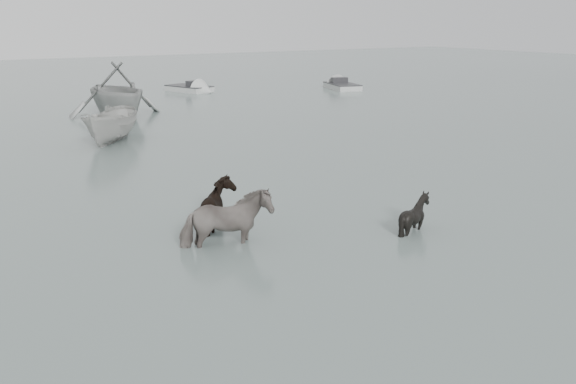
{
  "coord_description": "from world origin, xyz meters",
  "views": [
    {
      "loc": [
        -7.76,
        -11.04,
        4.87
      ],
      "look_at": [
        -0.44,
        0.99,
        1.0
      ],
      "focal_mm": 40.0,
      "sensor_mm": 36.0,
      "label": 1
    }
  ],
  "objects": [
    {
      "name": "ground",
      "position": [
        0.0,
        0.0,
        0.0
      ],
      "size": [
        140.0,
        140.0,
        0.0
      ],
      "primitive_type": "plane",
      "color": "#4C5A57",
      "rests_on": "ground"
    },
    {
      "name": "pony_black",
      "position": [
        2.22,
        -0.33,
        0.59
      ],
      "size": [
        1.34,
        1.27,
        1.18
      ],
      "primitive_type": "imported",
      "rotation": [
        0.0,
        0.0,
        1.2
      ],
      "color": "black",
      "rests_on": "ground"
    },
    {
      "name": "boat_small",
      "position": [
        -0.68,
        14.0,
        0.77
      ],
      "size": [
        3.6,
        4.07,
        1.54
      ],
      "primitive_type": "imported",
      "rotation": [
        0.0,
        0.0,
        -0.65
      ],
      "color": "#A7A6A2",
      "rests_on": "ground"
    },
    {
      "name": "pony_pinto",
      "position": [
        -2.03,
        1.0,
        0.84
      ],
      "size": [
        2.12,
        1.28,
        1.68
      ],
      "primitive_type": "imported",
      "rotation": [
        0.0,
        0.0,
        1.37
      ],
      "color": "black",
      "rests_on": "ground"
    },
    {
      "name": "skiff_port",
      "position": [
        18.65,
        25.15,
        0.38
      ],
      "size": [
        2.67,
        4.84,
        0.75
      ],
      "primitive_type": null,
      "rotation": [
        0.0,
        0.0,
        1.32
      ],
      "color": "#A9ACA9",
      "rests_on": "ground"
    },
    {
      "name": "rowboat_trail",
      "position": [
        1.66,
        20.95,
        1.43
      ],
      "size": [
        5.14,
        5.81,
        2.86
      ],
      "primitive_type": "imported",
      "rotation": [
        0.0,
        0.0,
        3.23
      ],
      "color": "#959795",
      "rests_on": "ground"
    },
    {
      "name": "skiff_mid",
      "position": [
        9.04,
        29.33,
        0.38
      ],
      "size": [
        2.94,
        4.7,
        0.75
      ],
      "primitive_type": null,
      "rotation": [
        0.0,
        0.0,
        -1.24
      ],
      "color": "#ACAFAC",
      "rests_on": "ground"
    },
    {
      "name": "pony_dark",
      "position": [
        -1.53,
        2.32,
        0.71
      ],
      "size": [
        1.41,
        1.58,
        1.42
      ],
      "primitive_type": "imported",
      "rotation": [
        0.0,
        0.0,
        1.42
      ],
      "color": "black",
      "rests_on": "ground"
    }
  ]
}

